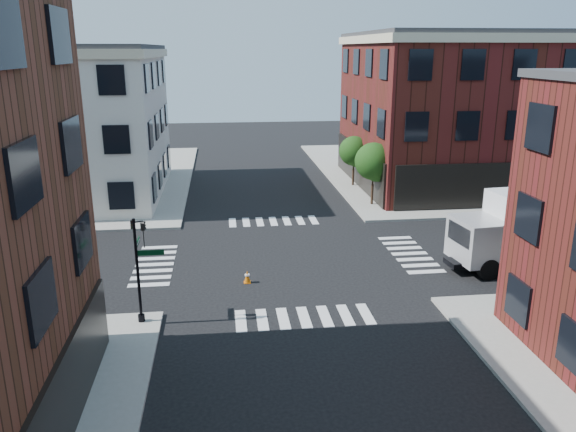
# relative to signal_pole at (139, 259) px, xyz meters

# --- Properties ---
(ground) EXTENTS (120.00, 120.00, 0.00)m
(ground) POSITION_rel_signal_pole_xyz_m (6.72, 6.68, -2.86)
(ground) COLOR black
(ground) RESTS_ON ground
(sidewalk_ne) EXTENTS (30.00, 30.00, 0.15)m
(sidewalk_ne) POSITION_rel_signal_pole_xyz_m (27.72, 27.68, -2.78)
(sidewalk_ne) COLOR gray
(sidewalk_ne) RESTS_ON ground
(sidewalk_nw) EXTENTS (30.00, 30.00, 0.15)m
(sidewalk_nw) POSITION_rel_signal_pole_xyz_m (-14.28, 27.68, -2.78)
(sidewalk_nw) COLOR gray
(sidewalk_nw) RESTS_ON ground
(building_ne) EXTENTS (25.00, 16.00, 12.00)m
(building_ne) POSITION_rel_signal_pole_xyz_m (27.22, 22.68, 3.14)
(building_ne) COLOR #3F170F
(building_ne) RESTS_ON ground
(building_nw) EXTENTS (22.00, 16.00, 11.00)m
(building_nw) POSITION_rel_signal_pole_xyz_m (-12.28, 22.68, 2.64)
(building_nw) COLOR silver
(building_nw) RESTS_ON ground
(tree_near) EXTENTS (2.69, 2.69, 4.49)m
(tree_near) POSITION_rel_signal_pole_xyz_m (14.28, 16.65, 0.30)
(tree_near) COLOR black
(tree_near) RESTS_ON ground
(tree_far) EXTENTS (2.43, 2.43, 4.07)m
(tree_far) POSITION_rel_signal_pole_xyz_m (14.28, 22.65, 0.02)
(tree_far) COLOR black
(tree_far) RESTS_ON ground
(signal_pole) EXTENTS (1.29, 1.24, 4.60)m
(signal_pole) POSITION_rel_signal_pole_xyz_m (0.00, 0.00, 0.00)
(signal_pole) COLOR black
(signal_pole) RESTS_ON ground
(box_truck) EXTENTS (9.05, 3.66, 4.00)m
(box_truck) POSITION_rel_signal_pole_xyz_m (19.62, 4.22, -0.78)
(box_truck) COLOR silver
(box_truck) RESTS_ON ground
(traffic_cone) EXTENTS (0.36, 0.36, 0.63)m
(traffic_cone) POSITION_rel_signal_pole_xyz_m (4.50, 3.70, -2.55)
(traffic_cone) COLOR #CB6009
(traffic_cone) RESTS_ON ground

